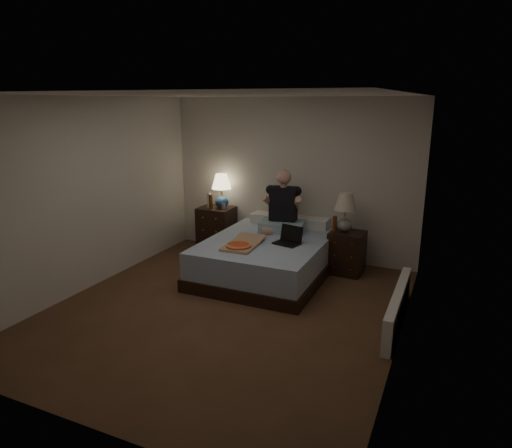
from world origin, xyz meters
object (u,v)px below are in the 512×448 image
at_px(soda_can, 223,206).
at_px(person, 283,201).
at_px(nightstand_left, 217,228).
at_px(lamp_right, 345,212).
at_px(nightstand_right, 347,253).
at_px(water_bottle, 209,200).
at_px(laptop, 287,236).
at_px(pizza_box, 239,246).
at_px(bed, 268,256).
at_px(lamp_left, 222,191).
at_px(beer_bottle_left, 211,202).
at_px(beer_bottle_right, 335,224).
at_px(radiator, 398,307).

distance_m(soda_can, person, 1.16).
bearing_deg(nightstand_left, lamp_right, -5.93).
height_order(nightstand_right, water_bottle, water_bottle).
distance_m(soda_can, laptop, 1.60).
relative_size(nightstand_right, pizza_box, 0.81).
height_order(bed, pizza_box, pizza_box).
xyz_separation_m(bed, laptop, (0.33, -0.14, 0.39)).
height_order(lamp_left, beer_bottle_left, lamp_left).
distance_m(lamp_right, beer_bottle_right, 0.22).
xyz_separation_m(soda_can, pizza_box, (0.88, -1.23, -0.20)).
distance_m(nightstand_left, lamp_right, 2.27).
distance_m(nightstand_right, beer_bottle_left, 2.36).
distance_m(beer_bottle_right, pizza_box, 1.47).
bearing_deg(water_bottle, soda_can, -0.31).
height_order(soda_can, pizza_box, soda_can).
relative_size(beer_bottle_left, person, 0.25).
bearing_deg(person, beer_bottle_left, 163.06).
bearing_deg(laptop, soda_can, 164.48).
relative_size(nightstand_left, beer_bottle_left, 3.14).
bearing_deg(laptop, beer_bottle_right, 62.46).
bearing_deg(soda_can, person, -11.01).
relative_size(lamp_left, person, 0.60).
xyz_separation_m(beer_bottle_right, laptop, (-0.51, -0.58, -0.08)).
xyz_separation_m(water_bottle, person, (1.38, -0.22, 0.15)).
distance_m(nightstand_right, lamp_left, 2.29).
bearing_deg(pizza_box, person, 73.79).
height_order(nightstand_left, lamp_right, lamp_right).
bearing_deg(beer_bottle_left, beer_bottle_right, -4.33).
height_order(beer_bottle_right, radiator, beer_bottle_right).
bearing_deg(lamp_right, beer_bottle_left, 177.92).
distance_m(lamp_right, pizza_box, 1.63).
bearing_deg(bed, radiator, -23.36).
distance_m(lamp_right, beer_bottle_left, 2.24).
distance_m(nightstand_right, laptop, 1.00).
bearing_deg(lamp_left, beer_bottle_left, -132.16).
bearing_deg(beer_bottle_right, lamp_left, 171.38).
xyz_separation_m(beer_bottle_right, person, (-0.79, -0.02, 0.27)).
distance_m(lamp_left, beer_bottle_right, 2.03).
relative_size(beer_bottle_right, pizza_box, 0.30).
distance_m(water_bottle, radiator, 3.62).
bearing_deg(beer_bottle_right, beer_bottle_left, 175.67).
distance_m(lamp_left, soda_can, 0.27).
distance_m(nightstand_left, nightstand_right, 2.27).
bearing_deg(lamp_right, lamp_left, 173.98).
bearing_deg(pizza_box, beer_bottle_right, 42.11).
bearing_deg(water_bottle, bed, -25.77).
distance_m(nightstand_left, radiator, 3.52).
xyz_separation_m(water_bottle, soda_can, (0.27, -0.00, -0.07)).
height_order(beer_bottle_right, laptop, beer_bottle_right).
bearing_deg(beer_bottle_right, water_bottle, 174.86).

